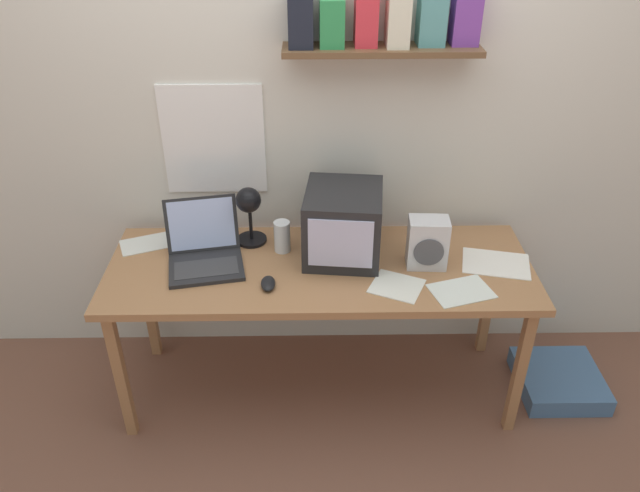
# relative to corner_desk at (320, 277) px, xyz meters

# --- Properties ---
(ground_plane) EXTENTS (12.00, 12.00, 0.00)m
(ground_plane) POSITION_rel_corner_desk_xyz_m (0.00, 0.00, -0.67)
(ground_plane) COLOR brown
(back_wall) EXTENTS (5.60, 0.24, 2.60)m
(back_wall) POSITION_rel_corner_desk_xyz_m (0.00, 0.42, 0.64)
(back_wall) COLOR silver
(back_wall) RESTS_ON ground_plane
(corner_desk) EXTENTS (1.85, 0.66, 0.73)m
(corner_desk) POSITION_rel_corner_desk_xyz_m (0.00, 0.00, 0.00)
(corner_desk) COLOR #A8734A
(corner_desk) RESTS_ON ground_plane
(crt_monitor) EXTENTS (0.36, 0.40, 0.31)m
(crt_monitor) POSITION_rel_corner_desk_xyz_m (0.10, 0.10, 0.21)
(crt_monitor) COLOR #232326
(crt_monitor) RESTS_ON corner_desk
(laptop) EXTENTS (0.37, 0.37, 0.26)m
(laptop) POSITION_rel_corner_desk_xyz_m (-0.50, 0.05, 0.12)
(laptop) COLOR #232326
(laptop) RESTS_ON corner_desk
(desk_lamp) EXTENTS (0.14, 0.19, 0.30)m
(desk_lamp) POSITION_rel_corner_desk_xyz_m (-0.31, 0.15, 0.26)
(desk_lamp) COLOR black
(desk_lamp) RESTS_ON corner_desk
(juice_glass) EXTENTS (0.07, 0.07, 0.14)m
(juice_glass) POSITION_rel_corner_desk_xyz_m (-0.17, 0.13, 0.12)
(juice_glass) COLOR white
(juice_glass) RESTS_ON corner_desk
(space_heater) EXTENTS (0.17, 0.13, 0.22)m
(space_heater) POSITION_rel_corner_desk_xyz_m (0.46, -0.00, 0.17)
(space_heater) COLOR silver
(space_heater) RESTS_ON corner_desk
(computer_mouse) EXTENTS (0.07, 0.11, 0.03)m
(computer_mouse) POSITION_rel_corner_desk_xyz_m (-0.22, -0.15, 0.08)
(computer_mouse) COLOR black
(computer_mouse) RESTS_ON corner_desk
(open_notebook) EXTENTS (0.28, 0.23, 0.00)m
(open_notebook) POSITION_rel_corner_desk_xyz_m (0.58, -0.20, 0.06)
(open_notebook) COLOR silver
(open_notebook) RESTS_ON corner_desk
(loose_paper_near_monitor) EXTENTS (0.26, 0.25, 0.00)m
(loose_paper_near_monitor) POSITION_rel_corner_desk_xyz_m (0.32, -0.16, 0.06)
(loose_paper_near_monitor) COLOR white
(loose_paper_near_monitor) RESTS_ON corner_desk
(printed_handout) EXTENTS (0.32, 0.26, 0.00)m
(printed_handout) POSITION_rel_corner_desk_xyz_m (0.77, -0.00, 0.06)
(printed_handout) COLOR white
(printed_handout) RESTS_ON corner_desk
(loose_paper_near_laptop) EXTENTS (0.33, 0.24, 0.00)m
(loose_paper_near_laptop) POSITION_rel_corner_desk_xyz_m (-0.76, 0.20, 0.06)
(loose_paper_near_laptop) COLOR silver
(loose_paper_near_laptop) RESTS_ON corner_desk
(floor_cushion) EXTENTS (0.39, 0.39, 0.10)m
(floor_cushion) POSITION_rel_corner_desk_xyz_m (1.17, -0.03, -0.62)
(floor_cushion) COLOR #4B6F9C
(floor_cushion) RESTS_ON ground_plane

